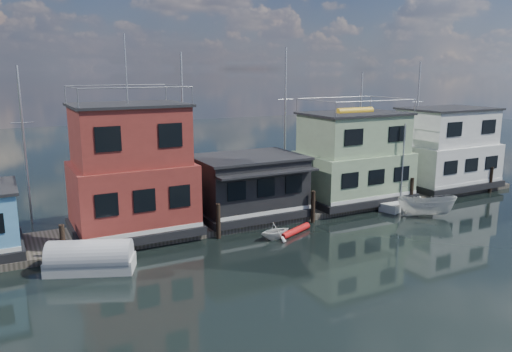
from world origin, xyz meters
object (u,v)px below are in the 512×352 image
tarp_runabout (90,259)px  motorboat (427,206)px  day_sailer (400,203)px  dinghy_white (275,231)px  houseboat_white (446,149)px  houseboat_green (353,158)px  red_kayak (295,231)px  houseboat_dark (249,185)px  houseboat_red (131,172)px

tarp_runabout → motorboat: 22.86m
day_sailer → dinghy_white: size_ratio=3.12×
houseboat_white → dinghy_white: bearing=-166.7°
motorboat → dinghy_white: 11.95m
houseboat_green → day_sailer: houseboat_green is taller
tarp_runabout → dinghy_white: tarp_runabout is taller
tarp_runabout → red_kayak: tarp_runabout is taller
day_sailer → motorboat: bearing=-108.6°
motorboat → houseboat_white: bearing=-20.5°
houseboat_dark → houseboat_red: bearing=179.9°
houseboat_green → day_sailer: bearing=-49.2°
houseboat_red → dinghy_white: 9.50m
houseboat_red → day_sailer: houseboat_red is taller
houseboat_green → motorboat: 6.52m
motorboat → red_kayak: 10.36m
tarp_runabout → motorboat: tarp_runabout is taller
houseboat_dark → red_kayak: (1.13, -4.32, -2.21)m
houseboat_green → motorboat: size_ratio=2.07×
houseboat_red → motorboat: size_ratio=2.92×
day_sailer → houseboat_red: bearing=153.1°
houseboat_red → day_sailer: 19.97m
houseboat_red → motorboat: bearing=-15.5°
tarp_runabout → motorboat: size_ratio=1.16×
houseboat_red → tarp_runabout: bearing=-127.3°
motorboat → red_kayak: bearing=118.3°
houseboat_red → motorboat: 20.43m
houseboat_green → dinghy_white: size_ratio=4.12×
houseboat_green → dinghy_white: houseboat_green is taller
red_kayak → day_sailer: (10.29, 1.54, 0.18)m
houseboat_white → red_kayak: houseboat_white is taller
houseboat_dark → houseboat_white: houseboat_white is taller
houseboat_red → tarp_runabout: size_ratio=2.52×
tarp_runabout → houseboat_green: bearing=35.1°
houseboat_dark → houseboat_green: 9.07m
houseboat_green → dinghy_white: bearing=-154.2°
houseboat_dark → tarp_runabout: 12.38m
red_kayak → motorboat: bearing=-30.5°
dinghy_white → tarp_runabout: bearing=84.8°
motorboat → day_sailer: (-0.00, 2.59, -0.39)m
houseboat_green → red_kayak: (-7.87, -4.34, -3.34)m
tarp_runabout → red_kayak: bearing=23.3°
houseboat_white → day_sailer: size_ratio=1.32×
houseboat_green → day_sailer: size_ratio=1.32×
day_sailer → dinghy_white: day_sailer is taller
houseboat_green → dinghy_white: (-9.49, -4.60, -3.01)m
tarp_runabout → red_kayak: 12.56m
dinghy_white → red_kayak: bearing=-85.8°
day_sailer → dinghy_white: bearing=169.9°
motorboat → day_sailer: size_ratio=0.64×
houseboat_dark → day_sailer: 11.93m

